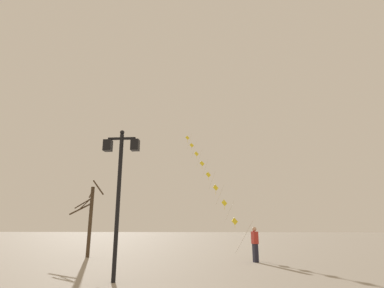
# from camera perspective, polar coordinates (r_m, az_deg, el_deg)

# --- Properties ---
(ground_plane) EXTENTS (160.00, 160.00, 0.00)m
(ground_plane) POSITION_cam_1_polar(r_m,az_deg,el_deg) (21.45, 4.00, -19.44)
(ground_plane) COLOR gray
(twin_lantern_lamp_post) EXTENTS (1.27, 0.28, 5.09)m
(twin_lantern_lamp_post) POSITION_cam_1_polar(r_m,az_deg,el_deg) (11.16, -13.08, -5.32)
(twin_lantern_lamp_post) COLOR black
(twin_lantern_lamp_post) RESTS_ON ground_plane
(kite_train) EXTENTS (5.06, 13.62, 10.93)m
(kite_train) POSITION_cam_1_polar(r_m,az_deg,el_deg) (25.20, 2.96, -5.58)
(kite_train) COLOR brown
(kite_train) RESTS_ON ground_plane
(kite_flyer) EXTENTS (0.34, 0.63, 1.71)m
(kite_flyer) POSITION_cam_1_polar(r_m,az_deg,el_deg) (16.85, 11.44, -17.38)
(kite_flyer) COLOR #1E1E2D
(kite_flyer) RESTS_ON ground_plane
(bare_tree) EXTENTS (1.98, 1.24, 4.49)m
(bare_tree) POSITION_cam_1_polar(r_m,az_deg,el_deg) (20.00, -18.17, -12.65)
(bare_tree) COLOR #423323
(bare_tree) RESTS_ON ground_plane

